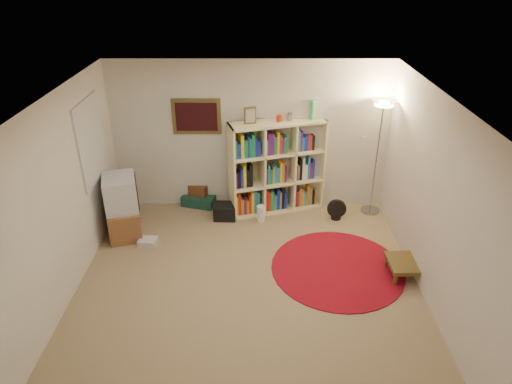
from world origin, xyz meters
TOP-DOWN VIEW (x-y plane):
  - room at (-0.05, 0.05)m, footprint 4.54×4.54m
  - bookshelf at (0.41, 2.11)m, footprint 1.62×0.88m
  - floor_lamp at (2.04, 2.00)m, footprint 0.46×0.46m
  - floor_fan at (1.42, 1.74)m, footprint 0.32×0.19m
  - tv_stand at (-1.93, 1.28)m, footprint 0.64×0.78m
  - dvd_box at (-1.53, 1.00)m, footprint 0.28×0.24m
  - suitcase at (-0.89, 2.23)m, footprint 0.63×0.50m
  - wicker_basket at (-0.90, 2.28)m, footprint 0.37×0.31m
  - duffel_bag at (-0.42, 1.77)m, footprint 0.37×0.31m
  - paper_towel at (0.18, 1.68)m, footprint 0.14×0.14m
  - red_rug at (1.24, 0.40)m, footprint 1.84×1.84m
  - side_table at (2.14, 0.26)m, footprint 0.51×0.51m

SIDE VIEW (x-z plane):
  - red_rug at x=1.24m, z-range 0.00..0.02m
  - dvd_box at x=-1.53m, z-range 0.00..0.09m
  - suitcase at x=-0.89m, z-range 0.00..0.18m
  - duffel_bag at x=-0.42m, z-range 0.00..0.25m
  - paper_towel at x=0.18m, z-range 0.00..0.28m
  - floor_fan at x=1.42m, z-range 0.00..0.36m
  - side_table at x=2.14m, z-range 0.08..0.31m
  - wicker_basket at x=-0.90m, z-range 0.18..0.36m
  - tv_stand at x=-1.93m, z-range -0.02..0.97m
  - bookshelf at x=0.41m, z-range -0.18..1.69m
  - room at x=-0.05m, z-range -0.01..2.53m
  - floor_lamp at x=2.04m, z-range 0.64..2.57m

